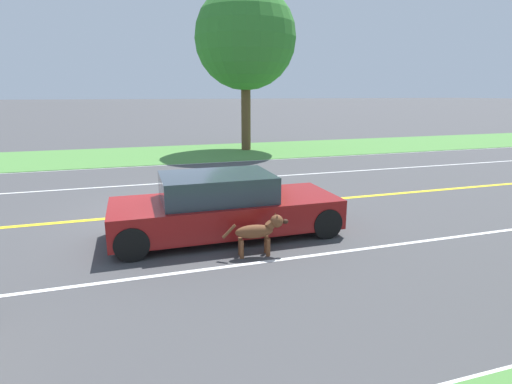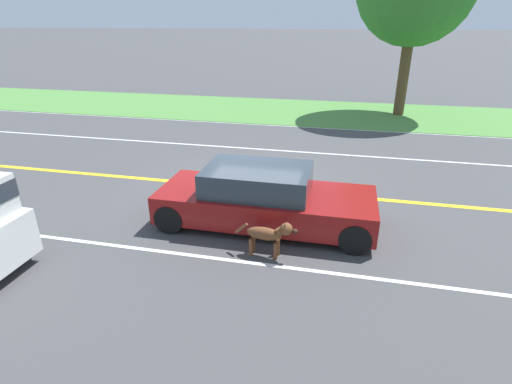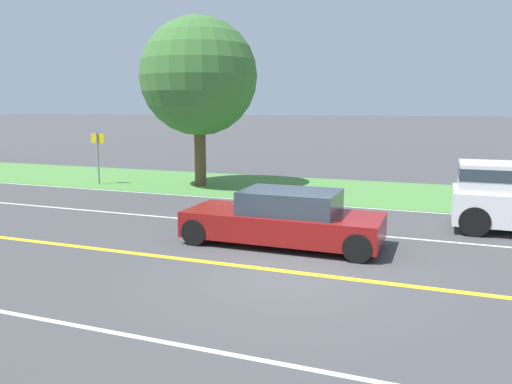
{
  "view_description": "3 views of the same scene",
  "coord_description": "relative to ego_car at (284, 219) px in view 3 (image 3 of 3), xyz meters",
  "views": [
    {
      "loc": [
        9.71,
        -1.01,
        2.91
      ],
      "look_at": [
        2.22,
        1.34,
        0.96
      ],
      "focal_mm": 28.0,
      "sensor_mm": 36.0,
      "label": 1
    },
    {
      "loc": [
        9.64,
        2.32,
        4.18
      ],
      "look_at": [
        2.58,
        0.72,
        1.05
      ],
      "focal_mm": 28.0,
      "sensor_mm": 36.0,
      "label": 2
    },
    {
      "loc": [
        -9.12,
        -2.69,
        3.22
      ],
      "look_at": [
        2.07,
        1.52,
        1.19
      ],
      "focal_mm": 35.0,
      "sensor_mm": 36.0,
      "label": 3
    }
  ],
  "objects": [
    {
      "name": "ground_plane",
      "position": [
        -1.91,
        -0.74,
        -0.61
      ],
      "size": [
        400.0,
        400.0,
        0.0
      ],
      "primitive_type": "plane",
      "color": "#424244"
    },
    {
      "name": "centre_divider_line",
      "position": [
        -1.91,
        -0.74,
        -0.61
      ],
      "size": [
        0.18,
        160.0,
        0.01
      ],
      "primitive_type": "cube",
      "color": "yellow",
      "rests_on": "ground"
    },
    {
      "name": "lane_edge_line_right",
      "position": [
        5.09,
        -0.74,
        -0.61
      ],
      "size": [
        0.14,
        160.0,
        0.01
      ],
      "primitive_type": "cube",
      "color": "white",
      "rests_on": "ground"
    },
    {
      "name": "lane_dash_same_dir",
      "position": [
        1.59,
        -0.74,
        -0.61
      ],
      "size": [
        0.1,
        160.0,
        0.01
      ],
      "primitive_type": "cube",
      "color": "white",
      "rests_on": "ground"
    },
    {
      "name": "lane_dash_oncoming",
      "position": [
        -5.41,
        -0.74,
        -0.61
      ],
      "size": [
        0.1,
        160.0,
        0.01
      ],
      "primitive_type": "cube",
      "color": "white",
      "rests_on": "ground"
    },
    {
      "name": "grass_verge_right",
      "position": [
        8.09,
        -0.74,
        -0.6
      ],
      "size": [
        6.0,
        160.0,
        0.03
      ],
      "primitive_type": "cube",
      "color": "#4C843D",
      "rests_on": "ground"
    },
    {
      "name": "ego_car",
      "position": [
        0.0,
        0.0,
        0.0
      ],
      "size": [
        1.83,
        4.64,
        1.31
      ],
      "color": "maroon",
      "rests_on": "ground"
    },
    {
      "name": "dog",
      "position": [
        1.26,
        0.38,
        -0.14
      ],
      "size": [
        0.31,
        1.24,
        0.78
      ],
      "rotation": [
        0.0,
        0.0,
        -0.09
      ],
      "color": "brown",
      "rests_on": "ground"
    },
    {
      "name": "roadside_tree_right_near",
      "position": [
        7.34,
        5.94,
        3.83
      ],
      "size": [
        4.72,
        4.72,
        6.82
      ],
      "color": "brown",
      "rests_on": "ground"
    },
    {
      "name": "street_sign",
      "position": [
        6.11,
        10.08,
        0.79
      ],
      "size": [
        0.11,
        0.64,
        2.21
      ],
      "color": "gray",
      "rests_on": "ground"
    }
  ]
}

